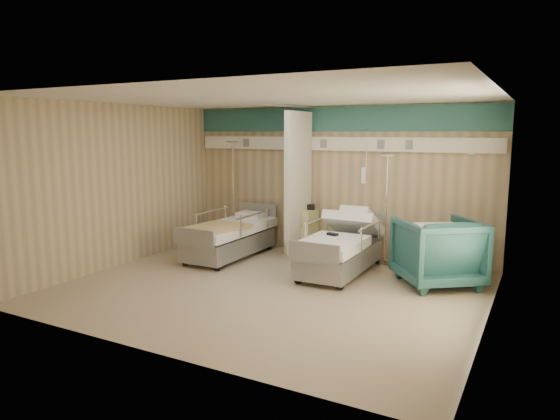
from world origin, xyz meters
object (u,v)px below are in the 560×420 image
at_px(bedside_cabinet, 301,232).
at_px(iv_stand_right, 385,242).
at_px(visitor_armchair, 437,252).
at_px(bed_left, 230,241).
at_px(bed_right, 340,254).
at_px(iv_stand_left, 234,223).

height_order(bedside_cabinet, iv_stand_right, iv_stand_right).
distance_m(bedside_cabinet, visitor_armchair, 2.82).
distance_m(bed_left, iv_stand_right, 2.83).
relative_size(bedside_cabinet, visitor_armchair, 0.74).
height_order(bed_right, bedside_cabinet, bedside_cabinet).
relative_size(visitor_armchair, iv_stand_left, 0.54).
distance_m(visitor_armchair, iv_stand_left, 4.40).
relative_size(bed_right, visitor_armchair, 1.89).
relative_size(bedside_cabinet, iv_stand_right, 0.44).
distance_m(visitor_armchair, iv_stand_right, 1.32).
bearing_deg(bedside_cabinet, bed_right, -38.05).
bearing_deg(iv_stand_left, bed_right, -19.58).
xyz_separation_m(bed_left, bedside_cabinet, (1.05, 0.90, 0.11)).
height_order(bed_right, visitor_armchair, visitor_armchair).
bearing_deg(visitor_armchair, bed_right, -34.95).
bearing_deg(visitor_armchair, iv_stand_right, -74.49).
bearing_deg(iv_stand_left, visitor_armchair, -12.02).
height_order(bed_right, bed_left, same).
relative_size(bed_right, iv_stand_left, 1.01).
xyz_separation_m(bed_right, iv_stand_left, (-2.76, 0.98, 0.12)).
relative_size(bed_right, bedside_cabinet, 2.54).
bearing_deg(bed_right, visitor_armchair, 2.38).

